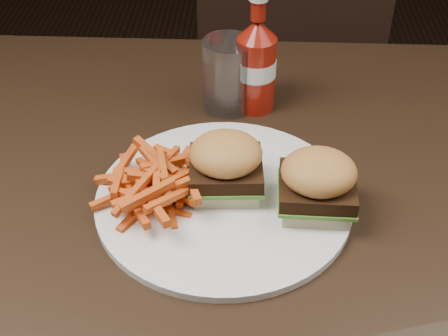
{
  "coord_description": "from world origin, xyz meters",
  "views": [
    {
      "loc": [
        0.04,
        -0.66,
        1.31
      ],
      "look_at": [
        0.01,
        -0.04,
        0.8
      ],
      "focal_mm": 50.0,
      "sensor_mm": 36.0,
      "label": 1
    }
  ],
  "objects_px": {
    "dining_table": "(217,188)",
    "tumbler": "(228,77)",
    "chair_far": "(285,92)",
    "ketchup_bottle": "(256,74)",
    "plate": "(224,199)"
  },
  "relations": [
    {
      "from": "dining_table",
      "to": "chair_far",
      "type": "bearing_deg",
      "value": 79.53
    },
    {
      "from": "chair_far",
      "to": "ketchup_bottle",
      "type": "xyz_separation_m",
      "value": [
        -0.08,
        -0.55,
        0.38
      ]
    },
    {
      "from": "plate",
      "to": "tumbler",
      "type": "relative_size",
      "value": 2.76
    },
    {
      "from": "plate",
      "to": "tumbler",
      "type": "height_order",
      "value": "tumbler"
    },
    {
      "from": "chair_far",
      "to": "ketchup_bottle",
      "type": "relative_size",
      "value": 3.45
    },
    {
      "from": "dining_table",
      "to": "tumbler",
      "type": "xyz_separation_m",
      "value": [
        0.01,
        0.18,
        0.08
      ]
    },
    {
      "from": "dining_table",
      "to": "chair_far",
      "type": "xyz_separation_m",
      "value": [
        0.14,
        0.73,
        -0.3
      ]
    },
    {
      "from": "dining_table",
      "to": "tumbler",
      "type": "distance_m",
      "value": 0.19
    },
    {
      "from": "plate",
      "to": "ketchup_bottle",
      "type": "height_order",
      "value": "ketchup_bottle"
    },
    {
      "from": "chair_far",
      "to": "plate",
      "type": "distance_m",
      "value": 0.86
    },
    {
      "from": "tumbler",
      "to": "dining_table",
      "type": "bearing_deg",
      "value": -92.54
    },
    {
      "from": "dining_table",
      "to": "chair_far",
      "type": "distance_m",
      "value": 0.8
    },
    {
      "from": "chair_far",
      "to": "tumbler",
      "type": "xyz_separation_m",
      "value": [
        -0.13,
        -0.56,
        0.38
      ]
    },
    {
      "from": "ketchup_bottle",
      "to": "tumbler",
      "type": "bearing_deg",
      "value": -176.82
    },
    {
      "from": "plate",
      "to": "ketchup_bottle",
      "type": "bearing_deg",
      "value": 80.35
    }
  ]
}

